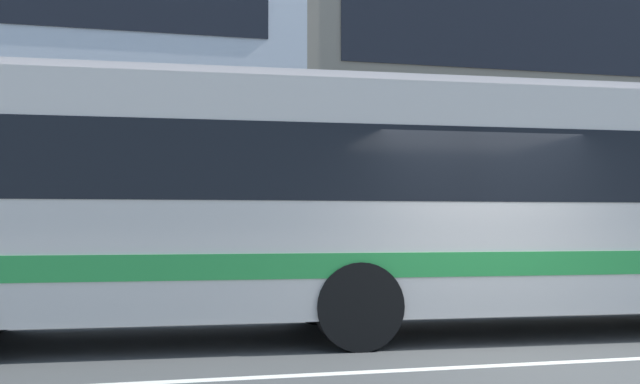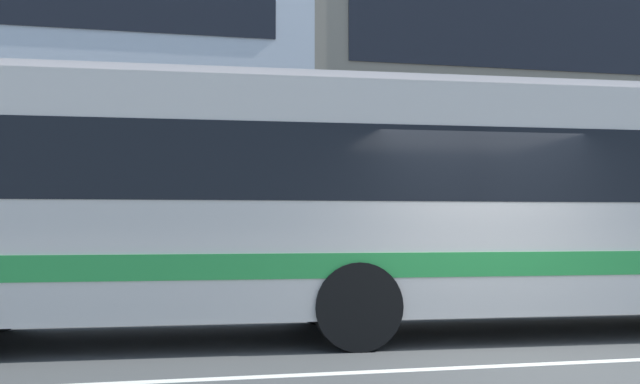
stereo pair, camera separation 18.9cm
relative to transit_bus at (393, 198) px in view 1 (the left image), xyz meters
name	(u,v)px [view 1 (the left image)]	position (x,y,z in m)	size (l,w,h in m)	color
ground_plane	(534,364)	(0.66, -2.37, -1.77)	(160.00, 160.00, 0.00)	#414242
lane_centre_line	(534,364)	(0.66, -2.37, -1.76)	(60.00, 0.16, 0.01)	silver
apartment_block_right	(594,95)	(11.58, 12.77, 3.90)	(21.40, 8.29, 11.33)	gray
transit_bus	(393,198)	(0.00, 0.00, 0.00)	(12.36, 3.17, 3.20)	beige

